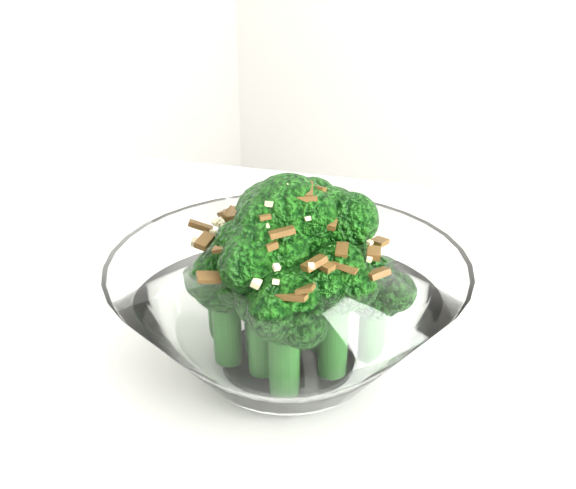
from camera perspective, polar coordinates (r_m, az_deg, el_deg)
The scene contains 2 objects.
table at distance 0.54m, azimuth 2.36°, elevation -15.73°, with size 1.41×1.18×0.75m.
broccoli_dish at distance 0.45m, azimuth -0.08°, elevation -4.82°, with size 0.25×0.25×0.15m.
Camera 1 is at (0.31, -0.48, 1.04)m, focal length 40.00 mm.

